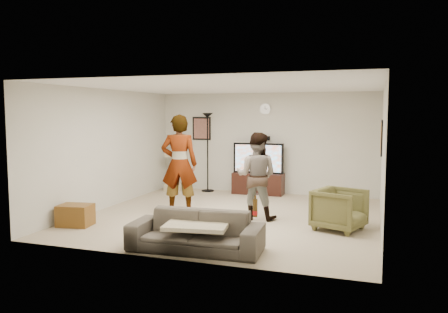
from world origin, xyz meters
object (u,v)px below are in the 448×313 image
(floor_lamp, at_px, (208,152))
(beer_bottle, at_px, (255,208))
(tv, at_px, (258,158))
(person_left, at_px, (179,164))
(person_right, at_px, (256,176))
(cat_tree, at_px, (174,164))
(sofa, at_px, (196,231))
(tv_stand, at_px, (258,184))
(armchair, at_px, (339,209))
(side_table, at_px, (75,215))

(floor_lamp, distance_m, beer_bottle, 5.38)
(tv, distance_m, person_left, 2.74)
(floor_lamp, relative_size, person_right, 1.22)
(cat_tree, relative_size, sofa, 0.71)
(tv_stand, bearing_deg, beer_bottle, -76.03)
(tv, bearing_deg, floor_lamp, -178.87)
(tv_stand, bearing_deg, tv, 0.00)
(tv_stand, xyz_separation_m, sofa, (0.29, -4.77, 0.02))
(floor_lamp, height_order, armchair, floor_lamp)
(tv, distance_m, beer_bottle, 4.92)
(tv, bearing_deg, person_right, -76.31)
(tv, distance_m, sofa, 4.82)
(tv, relative_size, floor_lamp, 0.63)
(cat_tree, bearing_deg, floor_lamp, 11.81)
(sofa, bearing_deg, tv_stand, 90.30)
(beer_bottle, height_order, side_table, beer_bottle)
(person_left, xyz_separation_m, sofa, (1.26, -2.20, -0.70))
(tv, relative_size, armchair, 1.60)
(person_right, relative_size, armchair, 2.09)
(person_left, xyz_separation_m, beer_bottle, (2.15, -2.20, -0.30))
(person_right, height_order, side_table, person_right)
(sofa, bearing_deg, armchair, 41.39)
(sofa, bearing_deg, floor_lamp, 105.65)
(person_left, distance_m, sofa, 2.63)
(sofa, bearing_deg, person_right, 78.32)
(tv_stand, bearing_deg, cat_tree, -174.60)
(tv, relative_size, side_table, 2.20)
(cat_tree, relative_size, side_table, 2.41)
(tv_stand, distance_m, person_left, 2.84)
(tv_stand, relative_size, person_left, 0.63)
(tv_stand, height_order, beer_bottle, beer_bottle)
(cat_tree, distance_m, armchair, 5.15)
(tv, height_order, person_right, person_right)
(tv_stand, relative_size, sofa, 0.64)
(tv_stand, bearing_deg, side_table, -119.09)
(floor_lamp, xyz_separation_m, cat_tree, (-0.87, -0.18, -0.32))
(armchair, bearing_deg, person_left, 103.85)
(person_left, height_order, sofa, person_left)
(person_left, height_order, person_right, person_left)
(tv, distance_m, person_right, 2.63)
(person_right, relative_size, sofa, 0.85)
(floor_lamp, bearing_deg, person_left, -81.82)
(tv_stand, relative_size, tv, 1.00)
(floor_lamp, height_order, person_right, floor_lamp)
(cat_tree, xyz_separation_m, person_left, (1.23, -2.36, 0.30))
(tv_stand, distance_m, tv, 0.63)
(person_right, bearing_deg, tv, -76.02)
(tv_stand, relative_size, armchair, 1.59)
(tv_stand, relative_size, beer_bottle, 5.00)
(sofa, relative_size, beer_bottle, 7.77)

